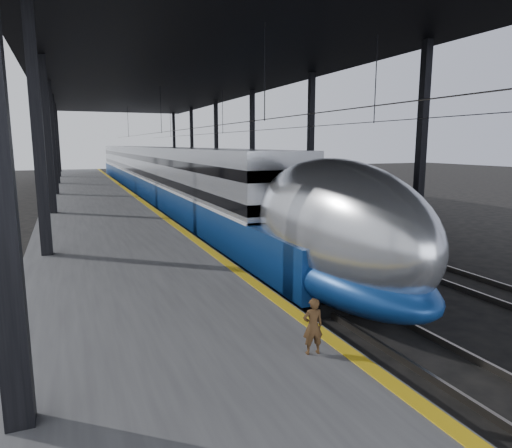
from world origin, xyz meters
TOP-DOWN VIEW (x-y plane):
  - ground at (0.00, 0.00)m, footprint 160.00×160.00m
  - platform at (-3.50, 20.00)m, footprint 6.00×80.00m
  - yellow_strip at (-0.70, 20.00)m, footprint 0.30×80.00m
  - rails at (4.50, 20.00)m, footprint 6.52×80.00m
  - canopy at (1.90, 20.00)m, footprint 18.00×75.00m
  - tgv_train at (2.00, 27.54)m, footprint 3.03×65.20m
  - second_train at (7.00, 35.29)m, footprint 2.68×56.05m
  - child at (-1.31, -4.68)m, footprint 0.39×0.29m

SIDE VIEW (x-z plane):
  - ground at x=0.00m, z-range 0.00..0.00m
  - rails at x=4.50m, z-range 0.00..0.16m
  - platform at x=-3.50m, z-range 0.00..1.00m
  - yellow_strip at x=-0.70m, z-range 1.00..1.01m
  - child at x=-1.31m, z-range 1.00..2.00m
  - second_train at x=7.00m, z-range 0.02..3.71m
  - tgv_train at x=2.00m, z-range -0.14..4.21m
  - canopy at x=1.90m, z-range 4.38..13.85m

